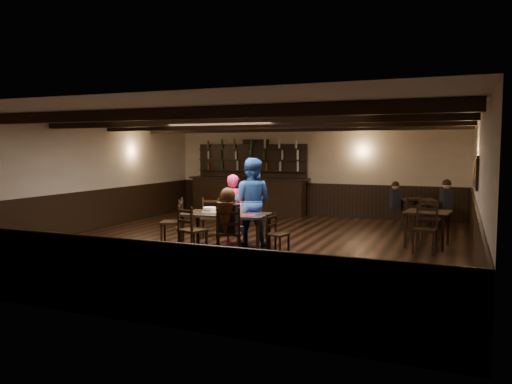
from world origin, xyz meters
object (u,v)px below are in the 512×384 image
at_px(chair_near_right, 229,230).
at_px(man_blue, 251,202).
at_px(woman_pink, 233,209).
at_px(cake, 209,210).
at_px(chair_near_left, 189,227).
at_px(bar_counter, 249,191).
at_px(dining_table, 226,217).

bearing_deg(chair_near_right, man_blue, 97.36).
distance_m(woman_pink, man_blue, 0.46).
relative_size(chair_near_right, cake, 3.03).
distance_m(chair_near_left, chair_near_right, 0.90).
distance_m(chair_near_right, woman_pink, 1.68).
distance_m(chair_near_right, cake, 1.31).
height_order(chair_near_right, man_blue, man_blue).
bearing_deg(chair_near_right, woman_pink, 112.00).
bearing_deg(cake, bar_counter, 104.65).
bearing_deg(man_blue, woman_pink, -11.89).
relative_size(chair_near_left, man_blue, 0.52).
xyz_separation_m(dining_table, woman_pink, (-0.15, 0.67, 0.07)).
bearing_deg(woman_pink, cake, 70.15).
height_order(dining_table, chair_near_right, chair_near_right).
relative_size(woman_pink, man_blue, 0.81).
xyz_separation_m(chair_near_right, cake, (-0.89, 0.94, 0.22)).
bearing_deg(dining_table, bar_counter, 108.48).
height_order(dining_table, bar_counter, bar_counter).
xyz_separation_m(dining_table, bar_counter, (-1.82, 5.45, 0.04)).
bearing_deg(chair_near_right, bar_counter, 109.93).
xyz_separation_m(chair_near_right, bar_counter, (-2.30, 6.33, 0.15)).
bearing_deg(chair_near_right, cake, 133.43).
xyz_separation_m(chair_near_right, woman_pink, (-0.62, 1.55, 0.18)).
height_order(cake, bar_counter, bar_counter).
bearing_deg(cake, dining_table, -7.79).
distance_m(chair_near_left, woman_pink, 1.47).
distance_m(dining_table, chair_near_right, 1.00).
bearing_deg(chair_near_left, dining_table, 61.49).
relative_size(chair_near_right, woman_pink, 0.66).
bearing_deg(dining_table, cake, 172.21).
xyz_separation_m(chair_near_right, man_blue, (-0.20, 1.52, 0.35)).
distance_m(chair_near_right, man_blue, 1.58).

